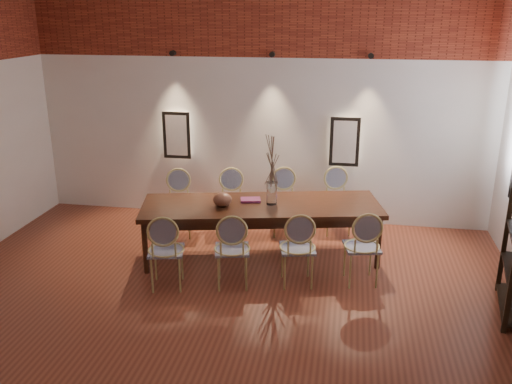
% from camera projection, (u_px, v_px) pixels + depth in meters
% --- Properties ---
extents(floor, '(7.00, 7.00, 0.02)m').
position_uv_depth(floor, '(201.00, 340.00, 5.48)').
color(floor, brown).
rests_on(floor, ground).
extents(wall_back, '(7.00, 0.10, 4.00)m').
position_uv_depth(wall_back, '(260.00, 91.00, 8.15)').
color(wall_back, silver).
rests_on(wall_back, ground).
extents(brick_band_back, '(7.00, 0.02, 1.50)m').
position_uv_depth(brick_band_back, '(259.00, 3.00, 7.68)').
color(brick_band_back, maroon).
rests_on(brick_band_back, ground).
extents(niche_left, '(0.36, 0.06, 0.66)m').
position_uv_depth(niche_left, '(177.00, 135.00, 8.49)').
color(niche_left, '#FFEAC6').
rests_on(niche_left, wall_back).
extents(niche_right, '(0.36, 0.06, 0.66)m').
position_uv_depth(niche_right, '(345.00, 142.00, 8.07)').
color(niche_right, '#FFEAC6').
rests_on(niche_right, wall_back).
extents(spot_fixture_left, '(0.08, 0.10, 0.08)m').
position_uv_depth(spot_fixture_left, '(173.00, 53.00, 8.06)').
color(spot_fixture_left, black).
rests_on(spot_fixture_left, wall_back).
extents(spot_fixture_mid, '(0.08, 0.10, 0.08)m').
position_uv_depth(spot_fixture_mid, '(272.00, 54.00, 7.82)').
color(spot_fixture_mid, black).
rests_on(spot_fixture_mid, wall_back).
extents(spot_fixture_right, '(0.08, 0.10, 0.08)m').
position_uv_depth(spot_fixture_right, '(371.00, 56.00, 7.59)').
color(spot_fixture_right, black).
rests_on(spot_fixture_right, wall_back).
extents(dining_table, '(3.25, 1.65, 0.75)m').
position_uv_depth(dining_table, '(261.00, 230.00, 7.21)').
color(dining_table, '#371A0E').
rests_on(dining_table, floor).
extents(chair_near_a, '(0.53, 0.53, 0.94)m').
position_uv_depth(chair_near_a, '(166.00, 250.00, 6.39)').
color(chair_near_a, tan).
rests_on(chair_near_a, floor).
extents(chair_near_b, '(0.53, 0.53, 0.94)m').
position_uv_depth(chair_near_b, '(232.00, 249.00, 6.42)').
color(chair_near_b, tan).
rests_on(chair_near_b, floor).
extents(chair_near_c, '(0.53, 0.53, 0.94)m').
position_uv_depth(chair_near_c, '(297.00, 248.00, 6.46)').
color(chair_near_c, tan).
rests_on(chair_near_c, floor).
extents(chair_near_d, '(0.53, 0.53, 0.94)m').
position_uv_depth(chair_near_d, '(362.00, 247.00, 6.49)').
color(chair_near_d, tan).
rests_on(chair_near_d, floor).
extents(chair_far_a, '(0.53, 0.53, 0.94)m').
position_uv_depth(chair_far_a, '(178.00, 205.00, 7.86)').
color(chair_far_a, tan).
rests_on(chair_far_a, floor).
extents(chair_far_b, '(0.53, 0.53, 0.94)m').
position_uv_depth(chair_far_b, '(232.00, 204.00, 7.90)').
color(chair_far_b, tan).
rests_on(chair_far_b, floor).
extents(chair_far_c, '(0.53, 0.53, 0.94)m').
position_uv_depth(chair_far_c, '(285.00, 203.00, 7.93)').
color(chair_far_c, tan).
rests_on(chair_far_c, floor).
extents(chair_far_d, '(0.53, 0.53, 0.94)m').
position_uv_depth(chair_far_d, '(337.00, 203.00, 7.97)').
color(chair_far_d, tan).
rests_on(chair_far_d, floor).
extents(vase, '(0.14, 0.14, 0.30)m').
position_uv_depth(vase, '(272.00, 193.00, 7.05)').
color(vase, silver).
rests_on(vase, dining_table).
extents(dried_branches, '(0.50, 0.50, 0.70)m').
position_uv_depth(dried_branches, '(272.00, 160.00, 6.90)').
color(dried_branches, brown).
rests_on(dried_branches, vase).
extents(bowl, '(0.24, 0.24, 0.18)m').
position_uv_depth(bowl, '(222.00, 199.00, 6.99)').
color(bowl, brown).
rests_on(bowl, dining_table).
extents(book, '(0.29, 0.23, 0.03)m').
position_uv_depth(book, '(251.00, 200.00, 7.20)').
color(book, '#7B285B').
rests_on(book, dining_table).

